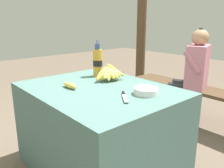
{
  "coord_description": "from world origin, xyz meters",
  "views": [
    {
      "loc": [
        1.39,
        -1.07,
        1.22
      ],
      "look_at": [
        0.09,
        0.05,
        0.74
      ],
      "focal_mm": 38.0,
      "sensor_mm": 36.0,
      "label": 1
    }
  ],
  "objects_px": {
    "knife": "(124,95)",
    "wooden_bench": "(200,94)",
    "serving_bowl": "(146,91)",
    "water_bottle": "(98,62)",
    "banana_bunch_ripe": "(110,72)",
    "support_post_near": "(142,19)",
    "seated_vendor": "(193,70)",
    "loose_banana_front": "(70,85)"
  },
  "relations": [
    {
      "from": "wooden_bench",
      "to": "serving_bowl",
      "type": "bearing_deg",
      "value": -78.6
    },
    {
      "from": "water_bottle",
      "to": "wooden_bench",
      "type": "distance_m",
      "value": 1.3
    },
    {
      "from": "serving_bowl",
      "to": "wooden_bench",
      "type": "height_order",
      "value": "serving_bowl"
    },
    {
      "from": "knife",
      "to": "seated_vendor",
      "type": "height_order",
      "value": "seated_vendor"
    },
    {
      "from": "serving_bowl",
      "to": "knife",
      "type": "height_order",
      "value": "serving_bowl"
    },
    {
      "from": "banana_bunch_ripe",
      "to": "support_post_near",
      "type": "bearing_deg",
      "value": 124.76
    },
    {
      "from": "banana_bunch_ripe",
      "to": "wooden_bench",
      "type": "height_order",
      "value": "banana_bunch_ripe"
    },
    {
      "from": "water_bottle",
      "to": "banana_bunch_ripe",
      "type": "bearing_deg",
      "value": -4.2
    },
    {
      "from": "wooden_bench",
      "to": "support_post_near",
      "type": "bearing_deg",
      "value": 161.58
    },
    {
      "from": "serving_bowl",
      "to": "wooden_bench",
      "type": "bearing_deg",
      "value": 101.4
    },
    {
      "from": "wooden_bench",
      "to": "seated_vendor",
      "type": "bearing_deg",
      "value": -152.78
    },
    {
      "from": "water_bottle",
      "to": "knife",
      "type": "height_order",
      "value": "water_bottle"
    },
    {
      "from": "knife",
      "to": "wooden_bench",
      "type": "xyz_separation_m",
      "value": [
        -0.19,
        1.38,
        -0.33
      ]
    },
    {
      "from": "serving_bowl",
      "to": "support_post_near",
      "type": "relative_size",
      "value": 0.07
    },
    {
      "from": "banana_bunch_ripe",
      "to": "water_bottle",
      "type": "distance_m",
      "value": 0.19
    },
    {
      "from": "banana_bunch_ripe",
      "to": "knife",
      "type": "xyz_separation_m",
      "value": [
        0.41,
        -0.22,
        -0.06
      ]
    },
    {
      "from": "banana_bunch_ripe",
      "to": "serving_bowl",
      "type": "height_order",
      "value": "banana_bunch_ripe"
    },
    {
      "from": "banana_bunch_ripe",
      "to": "serving_bowl",
      "type": "xyz_separation_m",
      "value": [
        0.47,
        -0.06,
        -0.04
      ]
    },
    {
      "from": "knife",
      "to": "seated_vendor",
      "type": "relative_size",
      "value": 0.17
    },
    {
      "from": "banana_bunch_ripe",
      "to": "support_post_near",
      "type": "distance_m",
      "value": 2.01
    },
    {
      "from": "serving_bowl",
      "to": "water_bottle",
      "type": "distance_m",
      "value": 0.66
    },
    {
      "from": "serving_bowl",
      "to": "knife",
      "type": "distance_m",
      "value": 0.17
    },
    {
      "from": "support_post_near",
      "to": "seated_vendor",
      "type": "bearing_deg",
      "value": -21.6
    },
    {
      "from": "loose_banana_front",
      "to": "wooden_bench",
      "type": "height_order",
      "value": "loose_banana_front"
    },
    {
      "from": "banana_bunch_ripe",
      "to": "seated_vendor",
      "type": "distance_m",
      "value": 1.13
    },
    {
      "from": "support_post_near",
      "to": "banana_bunch_ripe",
      "type": "bearing_deg",
      "value": -55.24
    },
    {
      "from": "serving_bowl",
      "to": "water_bottle",
      "type": "relative_size",
      "value": 0.53
    },
    {
      "from": "water_bottle",
      "to": "seated_vendor",
      "type": "height_order",
      "value": "seated_vendor"
    },
    {
      "from": "seated_vendor",
      "to": "support_post_near",
      "type": "relative_size",
      "value": 0.47
    },
    {
      "from": "knife",
      "to": "serving_bowl",
      "type": "bearing_deg",
      "value": 106.53
    },
    {
      "from": "serving_bowl",
      "to": "loose_banana_front",
      "type": "xyz_separation_m",
      "value": [
        -0.48,
        -0.33,
        -0.0
      ]
    },
    {
      "from": "wooden_bench",
      "to": "seated_vendor",
      "type": "xyz_separation_m",
      "value": [
        -0.09,
        -0.05,
        0.27
      ]
    },
    {
      "from": "serving_bowl",
      "to": "wooden_bench",
      "type": "xyz_separation_m",
      "value": [
        -0.25,
        1.23,
        -0.35
      ]
    },
    {
      "from": "knife",
      "to": "wooden_bench",
      "type": "distance_m",
      "value": 1.43
    },
    {
      "from": "serving_bowl",
      "to": "water_bottle",
      "type": "height_order",
      "value": "water_bottle"
    },
    {
      "from": "knife",
      "to": "wooden_bench",
      "type": "height_order",
      "value": "knife"
    },
    {
      "from": "wooden_bench",
      "to": "support_post_near",
      "type": "relative_size",
      "value": 0.72
    },
    {
      "from": "seated_vendor",
      "to": "support_post_near",
      "type": "distance_m",
      "value": 1.45
    },
    {
      "from": "seated_vendor",
      "to": "support_post_near",
      "type": "height_order",
      "value": "support_post_near"
    },
    {
      "from": "knife",
      "to": "wooden_bench",
      "type": "relative_size",
      "value": 0.11
    },
    {
      "from": "knife",
      "to": "seated_vendor",
      "type": "xyz_separation_m",
      "value": [
        -0.28,
        1.34,
        -0.06
      ]
    },
    {
      "from": "loose_banana_front",
      "to": "wooden_bench",
      "type": "relative_size",
      "value": 0.09
    }
  ]
}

